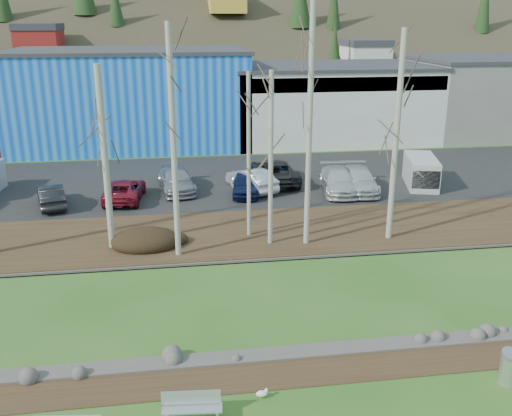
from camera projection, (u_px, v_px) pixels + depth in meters
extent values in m
cube|color=#382616|center=(266.00, 373.00, 18.30)|extent=(80.00, 1.80, 0.03)
cube|color=#382616|center=(227.00, 234.00, 29.91)|extent=(80.00, 7.00, 0.15)
cube|color=black|center=(212.00, 181.00, 39.75)|extent=(80.00, 14.00, 0.14)
cube|color=blue|center=(132.00, 99.00, 50.79)|extent=(20.00, 12.00, 8.00)
cube|color=#333338|center=(128.00, 51.00, 49.47)|extent=(20.40, 12.24, 0.30)
cube|color=beige|center=(327.00, 103.00, 53.56)|extent=(18.00, 12.00, 6.50)
cube|color=#333338|center=(329.00, 66.00, 52.49)|extent=(18.36, 12.24, 0.30)
cube|color=navy|center=(347.00, 84.00, 47.29)|extent=(17.64, 0.20, 1.20)
cube|color=slate|center=(486.00, 97.00, 55.74)|extent=(14.00, 12.00, 7.00)
cube|color=#333338|center=(491.00, 59.00, 54.58)|extent=(14.28, 12.24, 0.30)
cube|color=silver|center=(167.00, 416.00, 16.05)|extent=(0.12, 0.52, 0.41)
cube|color=silver|center=(217.00, 414.00, 16.13)|extent=(0.12, 0.52, 0.41)
cube|color=silver|center=(191.00, 397.00, 16.14)|extent=(1.69, 0.26, 0.38)
cube|color=silver|center=(192.00, 409.00, 16.02)|extent=(1.72, 0.61, 0.05)
cylinder|color=silver|center=(509.00, 369.00, 17.72)|extent=(0.66, 0.66, 1.00)
cylinder|color=gold|center=(261.00, 398.00, 17.08)|extent=(0.01, 0.01, 0.10)
cylinder|color=gold|center=(261.00, 396.00, 17.14)|extent=(0.01, 0.01, 0.10)
ellipsoid|color=white|center=(262.00, 394.00, 17.08)|extent=(0.35, 0.20, 0.20)
cube|color=gray|center=(262.00, 393.00, 17.07)|extent=(0.23, 0.14, 0.02)
sphere|color=white|center=(266.00, 390.00, 17.10)|extent=(0.11, 0.11, 0.11)
cone|color=gold|center=(268.00, 390.00, 17.13)|extent=(0.06, 0.04, 0.03)
ellipsoid|color=black|center=(146.00, 240.00, 28.06)|extent=(3.41, 2.41, 0.67)
cylinder|color=#B6B3A5|center=(105.00, 160.00, 26.72)|extent=(0.31, 0.31, 8.78)
cylinder|color=#B6B3A5|center=(174.00, 145.00, 25.49)|extent=(0.27, 0.27, 10.60)
cylinder|color=#B6B3A5|center=(249.00, 157.00, 28.33)|extent=(0.20, 0.20, 8.30)
cylinder|color=#B6B3A5|center=(271.00, 160.00, 27.24)|extent=(0.23, 0.23, 8.47)
cylinder|color=#B6B3A5|center=(309.00, 128.00, 26.73)|extent=(0.26, 0.26, 11.62)
cylinder|color=#B6B3A5|center=(396.00, 138.00, 27.64)|extent=(0.29, 0.29, 10.30)
imported|color=black|center=(51.00, 196.00, 33.90)|extent=(2.42, 4.28, 1.33)
imported|color=maroon|center=(125.00, 190.00, 35.09)|extent=(2.57, 4.83, 1.29)
imported|color=gray|center=(176.00, 180.00, 36.99)|extent=(2.63, 5.23, 1.46)
imported|color=#0F1841|center=(245.00, 184.00, 36.19)|extent=(2.12, 4.16, 1.36)
imported|color=silver|center=(252.00, 180.00, 37.07)|extent=(3.13, 4.63, 1.44)
imported|color=#252426|center=(274.00, 171.00, 38.82)|extent=(2.84, 5.82, 1.59)
imported|color=silver|center=(338.00, 181.00, 36.76)|extent=(2.72, 5.33, 1.48)
imported|color=silver|center=(359.00, 180.00, 36.95)|extent=(2.72, 5.33, 1.48)
cube|color=silver|center=(421.00, 171.00, 38.17)|extent=(2.90, 4.69, 1.91)
cube|color=black|center=(425.00, 178.00, 36.54)|extent=(1.91, 1.33, 1.18)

